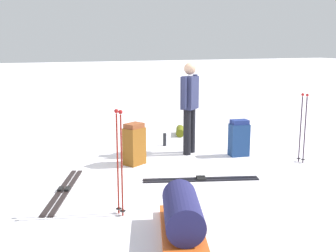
{
  "coord_description": "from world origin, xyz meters",
  "views": [
    {
      "loc": [
        6.15,
        -2.57,
        2.05
      ],
      "look_at": [
        0.0,
        0.0,
        0.7
      ],
      "focal_mm": 44.05,
      "sensor_mm": 36.0,
      "label": 1
    }
  ],
  "objects_px": {
    "thermos_bottle": "(165,140)",
    "ski_pair_far": "(64,190)",
    "ski_pair_near": "(201,179)",
    "backpack_bright": "(134,144)",
    "gear_sled": "(182,217)",
    "ski_poles_planted_near": "(303,124)",
    "skier_standing": "(190,103)",
    "backpack_large_dark": "(239,138)",
    "sleeping_mat_rolled": "(180,131)",
    "ski_poles_planted_far": "(119,157)"
  },
  "relations": [
    {
      "from": "ski_pair_far",
      "to": "gear_sled",
      "type": "height_order",
      "value": "gear_sled"
    },
    {
      "from": "sleeping_mat_rolled",
      "to": "thermos_bottle",
      "type": "bearing_deg",
      "value": -41.45
    },
    {
      "from": "gear_sled",
      "to": "skier_standing",
      "type": "bearing_deg",
      "value": 153.17
    },
    {
      "from": "ski_poles_planted_near",
      "to": "ski_poles_planted_far",
      "type": "relative_size",
      "value": 0.94
    },
    {
      "from": "ski_pair_far",
      "to": "ski_pair_near",
      "type": "bearing_deg",
      "value": 80.98
    },
    {
      "from": "ski_pair_far",
      "to": "gear_sled",
      "type": "relative_size",
      "value": 1.25
    },
    {
      "from": "skier_standing",
      "to": "thermos_bottle",
      "type": "relative_size",
      "value": 6.54
    },
    {
      "from": "backpack_large_dark",
      "to": "ski_poles_planted_far",
      "type": "xyz_separation_m",
      "value": [
        1.74,
        -2.76,
        0.39
      ]
    },
    {
      "from": "backpack_bright",
      "to": "ski_poles_planted_far",
      "type": "bearing_deg",
      "value": -22.71
    },
    {
      "from": "ski_pair_near",
      "to": "thermos_bottle",
      "type": "distance_m",
      "value": 2.21
    },
    {
      "from": "skier_standing",
      "to": "backpack_large_dark",
      "type": "height_order",
      "value": "skier_standing"
    },
    {
      "from": "ski_pair_near",
      "to": "thermos_bottle",
      "type": "xyz_separation_m",
      "value": [
        -2.19,
        0.3,
        0.12
      ]
    },
    {
      "from": "skier_standing",
      "to": "sleeping_mat_rolled",
      "type": "relative_size",
      "value": 3.09
    },
    {
      "from": "ski_pair_far",
      "to": "backpack_bright",
      "type": "xyz_separation_m",
      "value": [
        -0.87,
        1.33,
        0.34
      ]
    },
    {
      "from": "gear_sled",
      "to": "thermos_bottle",
      "type": "relative_size",
      "value": 5.32
    },
    {
      "from": "thermos_bottle",
      "to": "ski_pair_far",
      "type": "bearing_deg",
      "value": -50.86
    },
    {
      "from": "ski_pair_near",
      "to": "ski_poles_planted_far",
      "type": "distance_m",
      "value": 1.82
    },
    {
      "from": "ski_pair_near",
      "to": "ski_poles_planted_near",
      "type": "height_order",
      "value": "ski_poles_planted_near"
    },
    {
      "from": "backpack_large_dark",
      "to": "sleeping_mat_rolled",
      "type": "height_order",
      "value": "backpack_large_dark"
    },
    {
      "from": "ski_pair_near",
      "to": "backpack_bright",
      "type": "relative_size",
      "value": 2.41
    },
    {
      "from": "skier_standing",
      "to": "sleeping_mat_rolled",
      "type": "distance_m",
      "value": 1.81
    },
    {
      "from": "ski_pair_near",
      "to": "gear_sled",
      "type": "distance_m",
      "value": 1.9
    },
    {
      "from": "ski_pair_near",
      "to": "backpack_bright",
      "type": "distance_m",
      "value": 1.4
    },
    {
      "from": "gear_sled",
      "to": "sleeping_mat_rolled",
      "type": "xyz_separation_m",
      "value": [
        -4.56,
        2.04,
        -0.13
      ]
    },
    {
      "from": "ski_pair_near",
      "to": "sleeping_mat_rolled",
      "type": "relative_size",
      "value": 3.14
    },
    {
      "from": "ski_poles_planted_near",
      "to": "sleeping_mat_rolled",
      "type": "height_order",
      "value": "ski_poles_planted_near"
    },
    {
      "from": "skier_standing",
      "to": "gear_sled",
      "type": "distance_m",
      "value": 3.49
    },
    {
      "from": "ski_poles_planted_far",
      "to": "thermos_bottle",
      "type": "xyz_separation_m",
      "value": [
        -2.95,
        1.79,
        -0.59
      ]
    },
    {
      "from": "backpack_large_dark",
      "to": "ski_poles_planted_near",
      "type": "xyz_separation_m",
      "value": [
        0.8,
        0.77,
        0.35
      ]
    },
    {
      "from": "ski_pair_far",
      "to": "ski_poles_planted_far",
      "type": "xyz_separation_m",
      "value": [
        1.08,
        0.51,
        0.71
      ]
    },
    {
      "from": "skier_standing",
      "to": "ski_poles_planted_near",
      "type": "xyz_separation_m",
      "value": [
        1.29,
        1.54,
        -0.28
      ]
    },
    {
      "from": "ski_poles_planted_far",
      "to": "thermos_bottle",
      "type": "bearing_deg",
      "value": 148.84
    },
    {
      "from": "ski_pair_near",
      "to": "ski_poles_planted_near",
      "type": "xyz_separation_m",
      "value": [
        -0.18,
        2.04,
        0.66
      ]
    },
    {
      "from": "ski_pair_near",
      "to": "gear_sled",
      "type": "relative_size",
      "value": 1.25
    },
    {
      "from": "skier_standing",
      "to": "backpack_large_dark",
      "type": "bearing_deg",
      "value": 57.24
    },
    {
      "from": "ski_poles_planted_near",
      "to": "gear_sled",
      "type": "relative_size",
      "value": 0.88
    },
    {
      "from": "ski_poles_planted_far",
      "to": "gear_sled",
      "type": "bearing_deg",
      "value": 29.08
    },
    {
      "from": "skier_standing",
      "to": "thermos_bottle",
      "type": "bearing_deg",
      "value": -164.01
    },
    {
      "from": "skier_standing",
      "to": "ski_poles_planted_far",
      "type": "relative_size",
      "value": 1.31
    },
    {
      "from": "ski_poles_planted_near",
      "to": "thermos_bottle",
      "type": "height_order",
      "value": "ski_poles_planted_near"
    },
    {
      "from": "ski_pair_near",
      "to": "backpack_large_dark",
      "type": "xyz_separation_m",
      "value": [
        -0.97,
        1.28,
        0.32
      ]
    },
    {
      "from": "skier_standing",
      "to": "thermos_bottle",
      "type": "height_order",
      "value": "skier_standing"
    },
    {
      "from": "ski_pair_far",
      "to": "gear_sled",
      "type": "distance_m",
      "value": 2.13
    },
    {
      "from": "backpack_bright",
      "to": "gear_sled",
      "type": "bearing_deg",
      "value": -7.53
    },
    {
      "from": "ski_pair_near",
      "to": "ski_poles_planted_far",
      "type": "relative_size",
      "value": 1.34
    },
    {
      "from": "backpack_large_dark",
      "to": "thermos_bottle",
      "type": "xyz_separation_m",
      "value": [
        -1.22,
        -0.98,
        -0.2
      ]
    },
    {
      "from": "ski_poles_planted_near",
      "to": "thermos_bottle",
      "type": "bearing_deg",
      "value": -139.06
    },
    {
      "from": "gear_sled",
      "to": "sleeping_mat_rolled",
      "type": "height_order",
      "value": "gear_sled"
    },
    {
      "from": "sleeping_mat_rolled",
      "to": "backpack_large_dark",
      "type": "bearing_deg",
      "value": 7.83
    },
    {
      "from": "gear_sled",
      "to": "thermos_bottle",
      "type": "distance_m",
      "value": 3.99
    }
  ]
}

